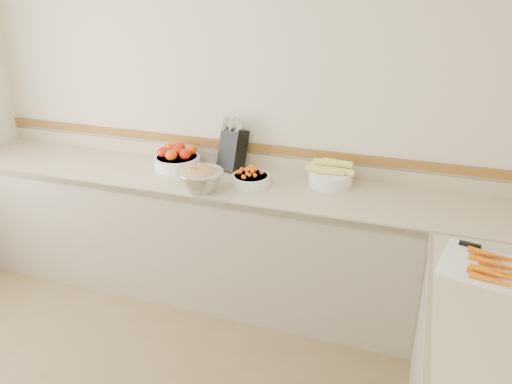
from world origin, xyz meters
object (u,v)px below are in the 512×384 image
(knife_block, at_px, (233,148))
(tomato_bowl, at_px, (177,159))
(cherry_tomato_bowl, at_px, (251,178))
(corn_bowl, at_px, (330,175))
(cutting_board, at_px, (495,267))
(rhubarb_bowl, at_px, (201,178))

(knife_block, distance_m, tomato_bowl, 0.41)
(cherry_tomato_bowl, height_order, corn_bowl, corn_bowl)
(knife_block, xyz_separation_m, corn_bowl, (0.71, -0.05, -0.09))
(tomato_bowl, height_order, cutting_board, tomato_bowl)
(knife_block, xyz_separation_m, tomato_bowl, (-0.39, -0.11, -0.09))
(tomato_bowl, xyz_separation_m, rhubarb_bowl, (0.34, -0.32, 0.02))
(knife_block, height_order, tomato_bowl, knife_block)
(corn_bowl, bearing_deg, tomato_bowl, -177.23)
(tomato_bowl, bearing_deg, cherry_tomato_bowl, -11.39)
(knife_block, xyz_separation_m, cutting_board, (1.66, -0.84, -0.14))
(tomato_bowl, relative_size, corn_bowl, 1.02)
(tomato_bowl, xyz_separation_m, cherry_tomato_bowl, (0.61, -0.12, -0.02))
(knife_block, distance_m, cherry_tomato_bowl, 0.33)
(knife_block, height_order, cherry_tomato_bowl, knife_block)
(knife_block, bearing_deg, tomato_bowl, -164.75)
(cherry_tomato_bowl, relative_size, corn_bowl, 0.79)
(cherry_tomato_bowl, bearing_deg, cutting_board, -23.05)
(corn_bowl, bearing_deg, knife_block, 175.75)
(rhubarb_bowl, bearing_deg, cutting_board, -13.58)
(cherry_tomato_bowl, xyz_separation_m, cutting_board, (1.45, -0.62, -0.03))
(tomato_bowl, distance_m, cherry_tomato_bowl, 0.62)
(tomato_bowl, xyz_separation_m, cutting_board, (2.05, -0.74, -0.05))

